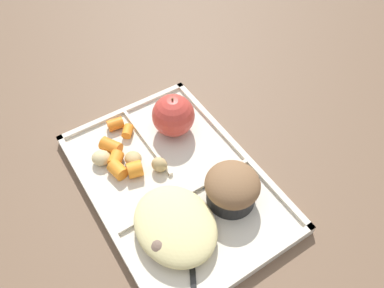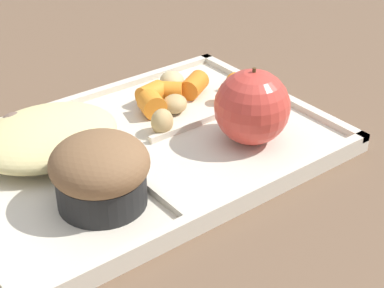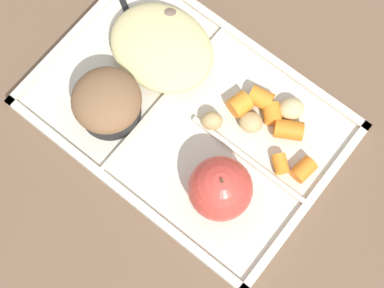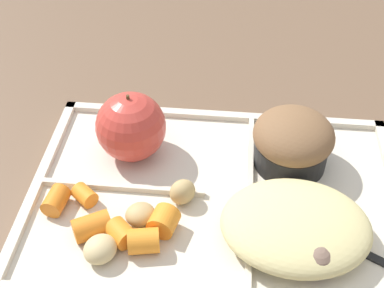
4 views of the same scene
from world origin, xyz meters
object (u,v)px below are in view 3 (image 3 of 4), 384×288
lunch_tray (187,116)px  plastic_fork (132,24)px  green_apple (220,189)px  bran_muffin (107,103)px

lunch_tray → plastic_fork: size_ratio=2.67×
lunch_tray → green_apple: 0.12m
bran_muffin → lunch_tray: bearing=-143.9°
lunch_tray → plastic_fork: (0.14, -0.05, 0.01)m
green_apple → plastic_fork: bearing=-25.6°
green_apple → bran_muffin: (0.18, -0.00, -0.01)m
green_apple → bran_muffin: bearing=-0.0°
bran_muffin → plastic_fork: (0.06, -0.11, -0.03)m
lunch_tray → plastic_fork: bearing=-21.6°
lunch_tray → bran_muffin: (0.08, 0.06, 0.04)m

